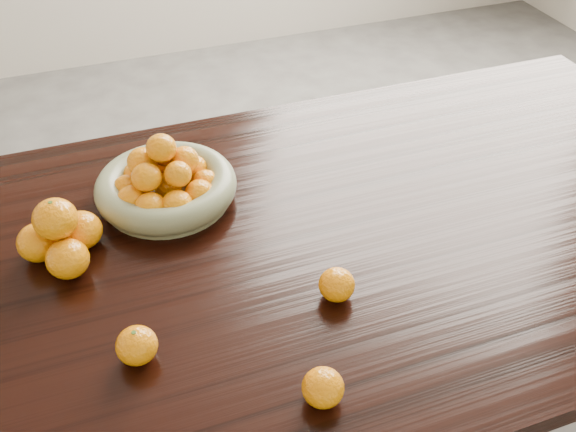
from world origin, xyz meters
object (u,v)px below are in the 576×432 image
object	(u,v)px
dining_table	(302,270)
orange_pyramid	(61,237)
fruit_bowl	(165,184)
loose_orange_0	(137,345)

from	to	relation	value
dining_table	orange_pyramid	bearing A→B (deg)	167.74
dining_table	fruit_bowl	world-z (taller)	fruit_bowl
fruit_bowl	orange_pyramid	distance (m)	0.24
dining_table	fruit_bowl	bearing A→B (deg)	136.94
fruit_bowl	loose_orange_0	distance (m)	0.41
dining_table	orange_pyramid	size ratio (longest dim) A/B	12.75
loose_orange_0	orange_pyramid	bearing A→B (deg)	107.73
dining_table	loose_orange_0	xyz separation A→B (m)	(-0.35, -0.18, 0.12)
fruit_bowl	loose_orange_0	world-z (taller)	fruit_bowl
fruit_bowl	loose_orange_0	bearing A→B (deg)	-107.72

